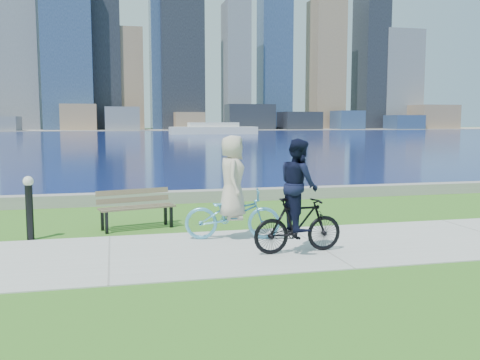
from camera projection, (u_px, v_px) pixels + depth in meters
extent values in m
plane|color=#30671B|center=(316.00, 246.00, 10.60)|extent=(320.00, 320.00, 0.00)
cube|color=#ACADA7|center=(316.00, 245.00, 10.60)|extent=(80.00, 3.50, 0.02)
cube|color=gray|center=(243.00, 195.00, 16.57)|extent=(90.00, 0.50, 0.35)
cube|color=#0C184F|center=(139.00, 137.00, 80.21)|extent=(320.00, 131.00, 0.01)
cube|color=gray|center=(128.00, 130.00, 136.27)|extent=(320.00, 30.00, 0.12)
cube|color=#7F654E|center=(79.00, 117.00, 125.61)|extent=(8.16, 6.17, 6.21)
cube|color=slate|center=(122.00, 119.00, 125.93)|extent=(7.88, 6.55, 5.55)
cube|color=#7F654E|center=(188.00, 121.00, 132.35)|extent=(7.12, 8.48, 4.38)
cube|color=black|center=(250.00, 117.00, 135.86)|extent=(11.90, 6.70, 6.44)
cube|color=black|center=(300.00, 121.00, 138.42)|extent=(9.53, 8.87, 4.57)
cube|color=navy|center=(347.00, 120.00, 140.79)|extent=(6.81, 7.47, 4.90)
cube|color=navy|center=(404.00, 122.00, 142.01)|extent=(8.19, 7.58, 3.76)
cube|color=#7F654E|center=(432.00, 117.00, 146.79)|extent=(11.11, 9.82, 6.56)
cube|color=slate|center=(16.00, 7.00, 129.44)|extent=(9.69, 6.68, 59.55)
cube|color=navy|center=(67.00, 51.00, 128.70)|extent=(11.70, 7.70, 38.00)
cube|color=#7F654E|center=(127.00, 80.00, 136.87)|extent=(8.04, 7.91, 25.60)
cube|color=black|center=(181.00, 58.00, 136.05)|extent=(10.62, 9.81, 36.29)
cube|color=slate|center=(236.00, 67.00, 137.94)|extent=(6.02, 9.02, 32.44)
cube|color=navy|center=(275.00, 10.00, 141.93)|extent=(8.15, 7.05, 63.30)
cube|color=#7F654E|center=(326.00, 65.00, 148.12)|extent=(8.41, 9.32, 35.28)
cube|color=black|center=(371.00, 52.00, 150.13)|extent=(6.87, 10.17, 43.19)
cube|color=slate|center=(401.00, 80.00, 150.73)|extent=(11.38, 6.11, 27.58)
cube|color=navy|center=(165.00, 3.00, 135.97)|extent=(8.00, 8.00, 64.00)
cube|color=silver|center=(213.00, 131.00, 93.72)|extent=(15.14, 4.33, 1.30)
cube|color=silver|center=(213.00, 125.00, 93.61)|extent=(8.65, 3.24, 0.76)
cube|color=black|center=(107.00, 223.00, 11.69)|extent=(0.08, 0.08, 0.48)
cube|color=black|center=(171.00, 217.00, 12.39)|extent=(0.08, 0.08, 0.48)
cube|color=black|center=(102.00, 220.00, 12.02)|extent=(0.08, 0.08, 0.48)
cube|color=black|center=(165.00, 215.00, 12.72)|extent=(0.08, 0.08, 0.48)
cube|color=brown|center=(140.00, 208.00, 12.01)|extent=(1.69, 0.54, 0.04)
cube|color=brown|center=(137.00, 207.00, 12.16)|extent=(1.69, 0.54, 0.04)
cube|color=brown|center=(135.00, 206.00, 12.31)|extent=(1.69, 0.54, 0.04)
cube|color=brown|center=(133.00, 200.00, 12.40)|extent=(1.68, 0.50, 0.12)
cube|color=brown|center=(133.00, 192.00, 12.41)|extent=(1.68, 0.50, 0.12)
cylinder|color=black|center=(30.00, 212.00, 11.03)|extent=(0.15, 0.15, 1.19)
sphere|color=silver|center=(28.00, 181.00, 10.96)|extent=(0.22, 0.22, 0.22)
imported|color=#56ACD2|center=(232.00, 214.00, 11.07)|extent=(1.08, 2.08, 1.04)
imported|color=beige|center=(232.00, 177.00, 10.98)|extent=(0.72, 0.95, 1.73)
imported|color=black|center=(298.00, 225.00, 9.93)|extent=(0.59, 1.75, 1.04)
imported|color=black|center=(299.00, 184.00, 9.84)|extent=(0.68, 0.85, 1.70)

